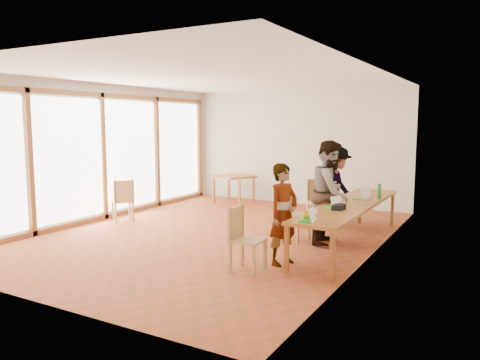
# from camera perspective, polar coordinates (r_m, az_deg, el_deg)

# --- Properties ---
(ground) EXTENTS (8.00, 8.00, 0.00)m
(ground) POSITION_cam_1_polar(r_m,az_deg,el_deg) (9.17, -2.96, -6.58)
(ground) COLOR #A44627
(ground) RESTS_ON ground
(wall_back) EXTENTS (6.00, 0.10, 3.00)m
(wall_back) POSITION_cam_1_polar(r_m,az_deg,el_deg) (12.49, 6.91, 3.98)
(wall_back) COLOR beige
(wall_back) RESTS_ON ground
(wall_front) EXTENTS (6.00, 0.10, 3.00)m
(wall_front) POSITION_cam_1_polar(r_m,az_deg,el_deg) (5.98, -24.08, 0.10)
(wall_front) COLOR beige
(wall_front) RESTS_ON ground
(wall_right) EXTENTS (0.10, 8.00, 3.00)m
(wall_right) POSITION_cam_1_polar(r_m,az_deg,el_deg) (7.75, 16.05, 1.90)
(wall_right) COLOR beige
(wall_right) RESTS_ON ground
(window_wall) EXTENTS (0.10, 8.00, 3.00)m
(window_wall) POSITION_cam_1_polar(r_m,az_deg,el_deg) (10.81, -16.39, 3.27)
(window_wall) COLOR white
(window_wall) RESTS_ON ground
(ceiling) EXTENTS (6.00, 8.00, 0.04)m
(ceiling) POSITION_cam_1_polar(r_m,az_deg,el_deg) (8.95, -3.08, 12.56)
(ceiling) COLOR white
(ceiling) RESTS_ON wall_back
(communal_table) EXTENTS (0.80, 4.00, 0.75)m
(communal_table) POSITION_cam_1_polar(r_m,az_deg,el_deg) (8.40, 13.23, -3.13)
(communal_table) COLOR #A36B24
(communal_table) RESTS_ON ground
(side_table) EXTENTS (0.90, 0.90, 0.75)m
(side_table) POSITION_cam_1_polar(r_m,az_deg,el_deg) (12.49, -0.75, 0.21)
(side_table) COLOR #A36B24
(side_table) RESTS_ON ground
(chair_near) EXTENTS (0.46, 0.46, 0.50)m
(chair_near) POSITION_cam_1_polar(r_m,az_deg,el_deg) (6.86, 0.21, -6.25)
(chair_near) COLOR tan
(chair_near) RESTS_ON ground
(chair_mid) EXTENTS (0.53, 0.53, 0.53)m
(chair_mid) POSITION_cam_1_polar(r_m,az_deg,el_deg) (8.71, 5.98, -3.22)
(chair_mid) COLOR tan
(chair_mid) RESTS_ON ground
(chair_far) EXTENTS (0.53, 0.53, 0.50)m
(chair_far) POSITION_cam_1_polar(r_m,az_deg,el_deg) (10.40, 9.26, -1.83)
(chair_far) COLOR tan
(chair_far) RESTS_ON ground
(chair_empty) EXTENTS (0.53, 0.53, 0.45)m
(chair_empty) POSITION_cam_1_polar(r_m,az_deg,el_deg) (10.28, 10.38, -2.23)
(chair_empty) COLOR tan
(chair_empty) RESTS_ON ground
(chair_spare) EXTENTS (0.60, 0.60, 0.49)m
(chair_spare) POSITION_cam_1_polar(r_m,az_deg,el_deg) (10.49, -14.04, -1.88)
(chair_spare) COLOR tan
(chair_spare) RESTS_ON ground
(person_near) EXTENTS (0.52, 0.65, 1.55)m
(person_near) POSITION_cam_1_polar(r_m,az_deg,el_deg) (7.13, 5.30, -4.18)
(person_near) COLOR gray
(person_near) RESTS_ON ground
(person_mid) EXTENTS (0.75, 0.93, 1.84)m
(person_mid) POSITION_cam_1_polar(r_m,az_deg,el_deg) (8.47, 10.98, -1.47)
(person_mid) COLOR gray
(person_mid) RESTS_ON ground
(person_far) EXTENTS (0.77, 1.16, 1.68)m
(person_far) POSITION_cam_1_polar(r_m,az_deg,el_deg) (9.72, 11.64, -0.89)
(person_far) COLOR gray
(person_far) RESTS_ON ground
(laptop_near) EXTENTS (0.22, 0.25, 0.20)m
(laptop_near) POSITION_cam_1_polar(r_m,az_deg,el_deg) (6.76, 8.46, -4.58)
(laptop_near) COLOR green
(laptop_near) RESTS_ON communal_table
(laptop_mid) EXTENTS (0.29, 0.30, 0.21)m
(laptop_mid) POSITION_cam_1_polar(r_m,az_deg,el_deg) (7.88, 11.41, -2.97)
(laptop_mid) COLOR green
(laptop_mid) RESTS_ON communal_table
(laptop_far) EXTENTS (0.31, 0.32, 0.22)m
(laptop_far) POSITION_cam_1_polar(r_m,az_deg,el_deg) (8.87, 14.80, -1.93)
(laptop_far) COLOR green
(laptop_far) RESTS_ON communal_table
(yellow_mug) EXTENTS (0.16, 0.16, 0.10)m
(yellow_mug) POSITION_cam_1_polar(r_m,az_deg,el_deg) (6.97, 8.28, -4.26)
(yellow_mug) COLOR yellow
(yellow_mug) RESTS_ON communal_table
(green_bottle) EXTENTS (0.07, 0.07, 0.28)m
(green_bottle) POSITION_cam_1_polar(r_m,az_deg,el_deg) (9.01, 16.62, -1.34)
(green_bottle) COLOR #237C2F
(green_bottle) RESTS_ON communal_table
(clear_glass) EXTENTS (0.07, 0.07, 0.09)m
(clear_glass) POSITION_cam_1_polar(r_m,az_deg,el_deg) (7.32, 9.20, -3.78)
(clear_glass) COLOR silver
(clear_glass) RESTS_ON communal_table
(condiment_cup) EXTENTS (0.08, 0.08, 0.06)m
(condiment_cup) POSITION_cam_1_polar(r_m,az_deg,el_deg) (8.08, 12.49, -2.95)
(condiment_cup) COLOR white
(condiment_cup) RESTS_ON communal_table
(pink_phone) EXTENTS (0.05, 0.10, 0.01)m
(pink_phone) POSITION_cam_1_polar(r_m,az_deg,el_deg) (9.21, 15.70, -1.97)
(pink_phone) COLOR #C4457C
(pink_phone) RESTS_ON communal_table
(black_pouch) EXTENTS (0.16, 0.26, 0.09)m
(black_pouch) POSITION_cam_1_polar(r_m,az_deg,el_deg) (7.75, 11.95, -3.24)
(black_pouch) COLOR black
(black_pouch) RESTS_ON communal_table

